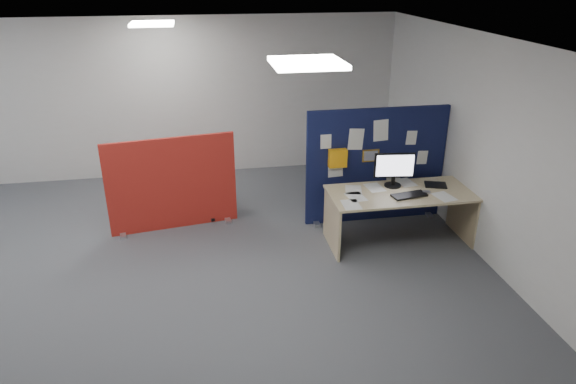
{
  "coord_description": "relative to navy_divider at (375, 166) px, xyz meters",
  "views": [
    {
      "loc": [
        1.07,
        -5.31,
        3.42
      ],
      "look_at": [
        2.03,
        0.09,
        1.0
      ],
      "focal_mm": 32.0,
      "sensor_mm": 36.0,
      "label": 1
    }
  ],
  "objects": [
    {
      "name": "floor",
      "position": [
        -3.46,
        -1.16,
        -0.83
      ],
      "size": [
        9.0,
        9.0,
        0.0
      ],
      "primitive_type": "plane",
      "color": "#4F5156",
      "rests_on": "ground"
    },
    {
      "name": "ceiling",
      "position": [
        -3.46,
        -1.16,
        1.87
      ],
      "size": [
        9.0,
        7.0,
        0.02
      ],
      "primitive_type": "cube",
      "color": "white",
      "rests_on": "wall_back"
    },
    {
      "name": "wall_back",
      "position": [
        -3.46,
        2.34,
        0.52
      ],
      "size": [
        9.0,
        0.02,
        2.7
      ],
      "primitive_type": "cube",
      "color": "silver",
      "rests_on": "floor"
    },
    {
      "name": "wall_right",
      "position": [
        1.04,
        -1.16,
        0.52
      ],
      "size": [
        0.02,
        7.0,
        2.7
      ],
      "primitive_type": "cube",
      "color": "silver",
      "rests_on": "floor"
    },
    {
      "name": "ceiling_lights",
      "position": [
        -3.13,
        -0.49,
        1.84
      ],
      "size": [
        4.1,
        4.1,
        0.04
      ],
      "color": "white",
      "rests_on": "ceiling"
    },
    {
      "name": "navy_divider",
      "position": [
        0.0,
        0.0,
        0.0
      ],
      "size": [
        2.02,
        0.3,
        1.66
      ],
      "color": "#10143C",
      "rests_on": "floor"
    },
    {
      "name": "main_desk",
      "position": [
        0.12,
        -0.68,
        -0.27
      ],
      "size": [
        1.89,
        0.84,
        0.73
      ],
      "color": "tan",
      "rests_on": "floor"
    },
    {
      "name": "monitor_main",
      "position": [
        0.08,
        -0.52,
        0.15
      ],
      "size": [
        0.53,
        0.22,
        0.46
      ],
      "rotation": [
        0.0,
        0.0,
        -0.13
      ],
      "color": "black",
      "rests_on": "main_desk"
    },
    {
      "name": "keyboard",
      "position": [
        0.17,
        -0.87,
        -0.09
      ],
      "size": [
        0.47,
        0.25,
        0.02
      ],
      "primitive_type": "cube",
      "rotation": [
        0.0,
        0.0,
        0.16
      ],
      "color": "black",
      "rests_on": "main_desk"
    },
    {
      "name": "mouse",
      "position": [
        0.42,
        -0.82,
        -0.09
      ],
      "size": [
        0.11,
        0.08,
        0.03
      ],
      "primitive_type": "cube",
      "rotation": [
        0.0,
        0.0,
        -0.27
      ],
      "color": "#A6A6AC",
      "rests_on": "main_desk"
    },
    {
      "name": "paper_tray",
      "position": [
        0.65,
        -0.6,
        -0.09
      ],
      "size": [
        0.34,
        0.3,
        0.01
      ],
      "primitive_type": "cube",
      "rotation": [
        0.0,
        0.0,
        -0.33
      ],
      "color": "black",
      "rests_on": "main_desk"
    },
    {
      "name": "red_divider",
      "position": [
        -2.83,
        0.23,
        -0.18
      ],
      "size": [
        1.76,
        0.31,
        1.33
      ],
      "rotation": [
        0.0,
        0.0,
        0.15
      ],
      "color": "#AB161C",
      "rests_on": "floor"
    },
    {
      "name": "office_chair",
      "position": [
        -2.3,
        0.61,
        -0.21
      ],
      "size": [
        0.7,
        0.73,
        1.09
      ],
      "rotation": [
        0.0,
        0.0,
        -0.02
      ],
      "color": "black",
      "rests_on": "floor"
    },
    {
      "name": "desk_papers",
      "position": [
        -0.15,
        -0.7,
        -0.1
      ],
      "size": [
        1.48,
        0.86,
        0.0
      ],
      "color": "white",
      "rests_on": "main_desk"
    }
  ]
}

